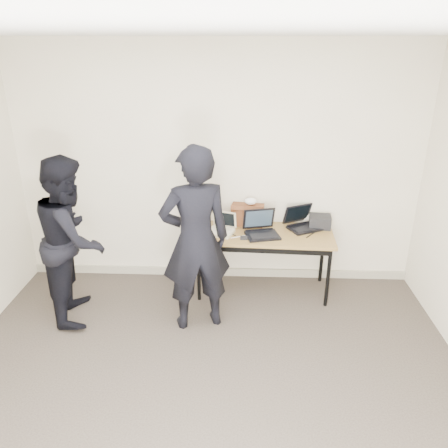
# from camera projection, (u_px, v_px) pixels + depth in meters

# --- Properties ---
(room) EXTENTS (4.60, 4.60, 2.80)m
(room) POSITION_uv_depth(u_px,v_px,m) (198.00, 264.00, 2.77)
(room) COLOR #413831
(room) RESTS_ON ground
(desk) EXTENTS (1.53, 0.72, 0.72)m
(desk) POSITION_uv_depth(u_px,v_px,m) (264.00, 238.00, 4.78)
(desk) COLOR olive
(desk) RESTS_ON ground
(laptop_beige) EXTENTS (0.34, 0.34, 0.22)m
(laptop_beige) POSITION_uv_depth(u_px,v_px,m) (221.00, 229.00, 4.75)
(laptop_beige) COLOR beige
(laptop_beige) RESTS_ON desk
(laptop_center) EXTENTS (0.41, 0.40, 0.27)m
(laptop_center) POSITION_uv_depth(u_px,v_px,m) (261.00, 229.00, 4.70)
(laptop_center) COLOR black
(laptop_center) RESTS_ON desk
(laptop_right) EXTENTS (0.44, 0.44, 0.25)m
(laptop_right) POSITION_uv_depth(u_px,v_px,m) (302.00, 223.00, 4.87)
(laptop_right) COLOR black
(laptop_right) RESTS_ON desk
(leather_satchel) EXTENTS (0.38, 0.23, 0.25)m
(leather_satchel) POSITION_uv_depth(u_px,v_px,m) (248.00, 214.00, 4.92)
(leather_satchel) COLOR brown
(leather_satchel) RESTS_ON desk
(tissue) EXTENTS (0.14, 0.12, 0.08)m
(tissue) POSITION_uv_depth(u_px,v_px,m) (251.00, 201.00, 4.86)
(tissue) COLOR white
(tissue) RESTS_ON leather_satchel
(equipment_box) EXTENTS (0.26, 0.23, 0.14)m
(equipment_box) POSITION_uv_depth(u_px,v_px,m) (320.00, 222.00, 4.88)
(equipment_box) COLOR black
(equipment_box) RESTS_ON desk
(power_brick) EXTENTS (0.08, 0.05, 0.03)m
(power_brick) POSITION_uv_depth(u_px,v_px,m) (244.00, 238.00, 4.60)
(power_brick) COLOR black
(power_brick) RESTS_ON desk
(cables) EXTENTS (1.16, 0.34, 0.01)m
(cables) POSITION_uv_depth(u_px,v_px,m) (259.00, 234.00, 4.71)
(cables) COLOR silver
(cables) RESTS_ON desk
(person_typist) EXTENTS (0.77, 0.62, 1.84)m
(person_typist) POSITION_uv_depth(u_px,v_px,m) (196.00, 241.00, 4.10)
(person_typist) COLOR black
(person_typist) RESTS_ON ground
(person_observer) EXTENTS (0.79, 0.93, 1.69)m
(person_observer) POSITION_uv_depth(u_px,v_px,m) (72.00, 239.00, 4.32)
(person_observer) COLOR black
(person_observer) RESTS_ON ground
(baseboard) EXTENTS (4.50, 0.03, 0.10)m
(baseboard) POSITION_uv_depth(u_px,v_px,m) (218.00, 272.00, 5.33)
(baseboard) COLOR #A49E88
(baseboard) RESTS_ON ground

